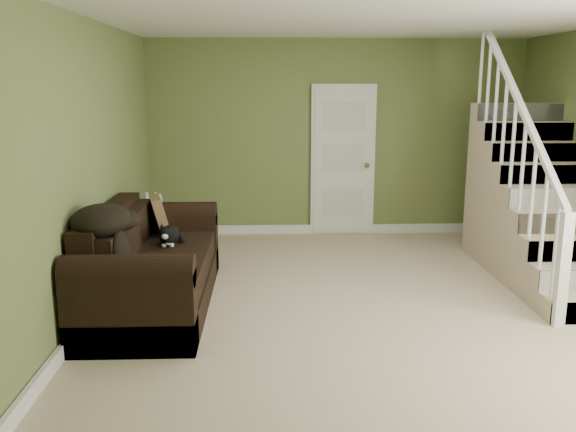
{
  "coord_description": "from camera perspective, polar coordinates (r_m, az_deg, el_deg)",
  "views": [
    {
      "loc": [
        -0.92,
        -5.42,
        2.04
      ],
      "look_at": [
        -0.73,
        0.21,
        0.8
      ],
      "focal_mm": 38.0,
      "sensor_mm": 36.0,
      "label": 1
    }
  ],
  "objects": [
    {
      "name": "wall_left",
      "position": [
        5.7,
        -18.11,
        4.34
      ],
      "size": [
        0.04,
        5.5,
        2.6
      ],
      "primitive_type": "cube",
      "color": "olive",
      "rests_on": "floor"
    },
    {
      "name": "cat",
      "position": [
        6.01,
        -11.07,
        -1.77
      ],
      "size": [
        0.24,
        0.52,
        0.25
      ],
      "rotation": [
        0.0,
        0.0,
        -0.02
      ],
      "color": "black",
      "rests_on": "sofa"
    },
    {
      "name": "baseboard_back",
      "position": [
        8.43,
        4.34,
        -1.2
      ],
      "size": [
        5.0,
        0.04,
        0.12
      ],
      "primitive_type": "cube",
      "color": "white",
      "rests_on": "floor"
    },
    {
      "name": "staircase",
      "position": [
        7.16,
        22.09,
        0.23
      ],
      "size": [
        1.0,
        2.51,
        2.82
      ],
      "color": "tan",
      "rests_on": "floor"
    },
    {
      "name": "floor",
      "position": [
        5.87,
        7.25,
        -8.03
      ],
      "size": [
        5.0,
        5.5,
        0.01
      ],
      "primitive_type": "cube",
      "color": "tan",
      "rests_on": "ground"
    },
    {
      "name": "sofa",
      "position": [
        5.79,
        -12.88,
        -4.89
      ],
      "size": [
        1.0,
        2.31,
        0.91
      ],
      "color": "black",
      "rests_on": "floor"
    },
    {
      "name": "door",
      "position": [
        8.26,
        5.16,
        5.17
      ],
      "size": [
        0.86,
        0.12,
        2.02
      ],
      "color": "white",
      "rests_on": "floor"
    },
    {
      "name": "wall_back",
      "position": [
        8.26,
        4.46,
        7.24
      ],
      "size": [
        5.0,
        0.04,
        2.6
      ],
      "primitive_type": "cube",
      "color": "olive",
      "rests_on": "floor"
    },
    {
      "name": "throw_blanket",
      "position": [
        5.16,
        -17.11,
        -0.39
      ],
      "size": [
        0.59,
        0.7,
        0.26
      ],
      "primitive_type": "ellipsoid",
      "rotation": [
        0.0,
        0.0,
        -0.21
      ],
      "color": "black",
      "rests_on": "sofa"
    },
    {
      "name": "side_table",
      "position": [
        7.26,
        -12.25,
        -1.8
      ],
      "size": [
        0.49,
        0.49,
        0.79
      ],
      "rotation": [
        0.0,
        0.0,
        0.06
      ],
      "color": "black",
      "rests_on": "floor"
    },
    {
      "name": "wall_front",
      "position": [
        2.92,
        16.49,
        -2.77
      ],
      "size": [
        5.0,
        0.04,
        2.6
      ],
      "primitive_type": "cube",
      "color": "olive",
      "rests_on": "floor"
    },
    {
      "name": "throw_pillow",
      "position": [
        6.42,
        -11.86,
        0.04
      ],
      "size": [
        0.28,
        0.43,
        0.41
      ],
      "primitive_type": "cube",
      "rotation": [
        0.0,
        -0.24,
        0.24
      ],
      "color": "#523320",
      "rests_on": "sofa"
    },
    {
      "name": "ceiling",
      "position": [
        5.53,
        8.02,
        18.12
      ],
      "size": [
        5.0,
        5.5,
        0.01
      ],
      "primitive_type": "cube",
      "color": "white",
      "rests_on": "wall_back"
    },
    {
      "name": "baseboard_left",
      "position": [
        5.98,
        -17.03,
        -7.5
      ],
      "size": [
        0.04,
        5.5,
        0.12
      ],
      "primitive_type": "cube",
      "color": "white",
      "rests_on": "floor"
    },
    {
      "name": "banana",
      "position": [
        5.27,
        -12.55,
        -4.66
      ],
      "size": [
        0.05,
        0.17,
        0.05
      ],
      "primitive_type": "ellipsoid",
      "rotation": [
        0.0,
        0.0,
        0.01
      ],
      "color": "yellow",
      "rests_on": "sofa"
    }
  ]
}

